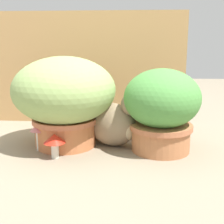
{
  "coord_description": "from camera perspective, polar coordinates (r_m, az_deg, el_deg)",
  "views": [
    {
      "loc": [
        0.29,
        -1.4,
        0.52
      ],
      "look_at": [
        0.17,
        0.07,
        0.18
      ],
      "focal_mm": 49.26,
      "sensor_mm": 36.0,
      "label": 1
    }
  ],
  "objects": [
    {
      "name": "cardboard_backdrop",
      "position": [
        1.98,
        -5.21,
        8.06
      ],
      "size": [
        1.27,
        0.03,
        0.7
      ],
      "primitive_type": "cube",
      "color": "tan",
      "rests_on": "ground"
    },
    {
      "name": "grass_planter",
      "position": [
        1.54,
        -8.84,
        2.89
      ],
      "size": [
        0.51,
        0.51,
        0.45
      ],
      "color": "#C26F42",
      "rests_on": "ground"
    },
    {
      "name": "leafy_planter",
      "position": [
        1.47,
        9.21,
        0.76
      ],
      "size": [
        0.36,
        0.36,
        0.4
      ],
      "color": "#B26E45",
      "rests_on": "ground"
    },
    {
      "name": "cat",
      "position": [
        1.54,
        0.59,
        -1.95
      ],
      "size": [
        0.35,
        0.28,
        0.32
      ],
      "color": "#897358",
      "rests_on": "ground"
    },
    {
      "name": "mushroom_ornament_pink",
      "position": [
        1.53,
        -13.34,
        -3.29
      ],
      "size": [
        0.09,
        0.09,
        0.14
      ],
      "color": "silver",
      "rests_on": "ground"
    },
    {
      "name": "mushroom_ornament_red",
      "position": [
        1.42,
        -10.61,
        -5.2
      ],
      "size": [
        0.1,
        0.1,
        0.11
      ],
      "color": "silver",
      "rests_on": "ground"
    },
    {
      "name": "ground_plane",
      "position": [
        1.53,
        -6.81,
        -7.04
      ],
      "size": [
        6.0,
        6.0,
        0.0
      ],
      "primitive_type": "plane",
      "color": "gray"
    }
  ]
}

